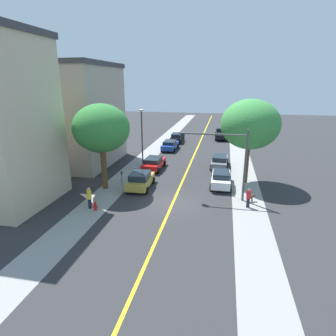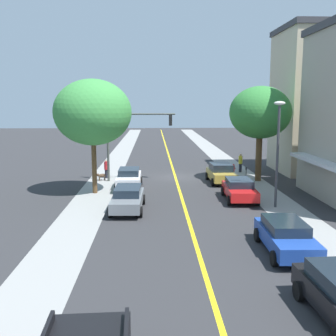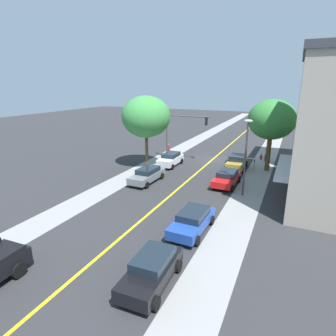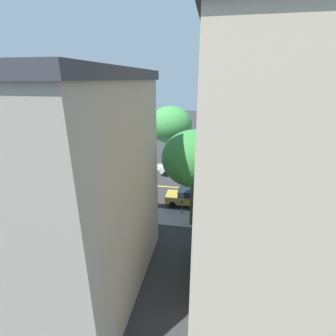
% 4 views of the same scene
% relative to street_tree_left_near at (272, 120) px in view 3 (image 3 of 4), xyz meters
% --- Properties ---
extents(ground_plane, '(140.00, 140.00, 0.00)m').
position_rel_street_tree_left_near_xyz_m(ground_plane, '(6.87, -2.04, -5.68)').
color(ground_plane, '#2D2D30').
extents(sidewalk_left, '(2.62, 126.00, 0.01)m').
position_rel_street_tree_left_near_xyz_m(sidewalk_left, '(0.71, -2.04, -5.68)').
color(sidewalk_left, gray).
rests_on(sidewalk_left, ground).
extents(sidewalk_right, '(2.62, 126.00, 0.01)m').
position_rel_street_tree_left_near_xyz_m(sidewalk_right, '(13.03, -2.04, -5.68)').
color(sidewalk_right, gray).
rests_on(sidewalk_right, ground).
extents(road_centerline_stripe, '(0.20, 126.00, 0.00)m').
position_rel_street_tree_left_near_xyz_m(road_centerline_stripe, '(6.87, -2.04, -5.68)').
color(road_centerline_stripe, yellow).
rests_on(road_centerline_stripe, ground).
extents(street_tree_left_near, '(5.06, 5.06, 7.86)m').
position_rel_street_tree_left_near_xyz_m(street_tree_left_near, '(0.00, 0.00, 0.00)').
color(street_tree_left_near, brown).
rests_on(street_tree_left_near, ground).
extents(street_tree_right_corner, '(5.50, 5.50, 8.17)m').
position_rel_street_tree_left_near_xyz_m(street_tree_right_corner, '(13.08, 4.18, 0.14)').
color(street_tree_right_corner, brown).
rests_on(street_tree_right_corner, ground).
extents(fire_hydrant, '(0.44, 0.24, 0.74)m').
position_rel_street_tree_left_near_xyz_m(fire_hydrant, '(1.17, -4.61, -5.32)').
color(fire_hydrant, red).
rests_on(fire_hydrant, ground).
extents(parking_meter, '(0.12, 0.18, 1.39)m').
position_rel_street_tree_left_near_xyz_m(parking_meter, '(1.27, 1.06, -4.77)').
color(parking_meter, '#4C4C51').
rests_on(parking_meter, ground).
extents(traffic_light_mast, '(5.69, 0.32, 6.05)m').
position_rel_street_tree_left_near_xyz_m(traffic_light_mast, '(10.75, -0.35, -1.58)').
color(traffic_light_mast, '#474C47').
rests_on(traffic_light_mast, ground).
extents(street_lamp, '(0.70, 0.36, 6.60)m').
position_rel_street_tree_left_near_xyz_m(street_lamp, '(1.14, 8.65, -1.61)').
color(street_lamp, '#38383D').
rests_on(street_lamp, ground).
extents(red_sedan_left_curb, '(2.15, 4.41, 1.41)m').
position_rel_street_tree_left_near_xyz_m(red_sedan_left_curb, '(3.03, 6.71, -4.93)').
color(red_sedan_left_curb, red).
rests_on(red_sedan_left_curb, ground).
extents(gold_sedan_left_curb, '(2.19, 4.17, 1.57)m').
position_rel_street_tree_left_near_xyz_m(gold_sedan_left_curb, '(3.25, 0.70, -4.87)').
color(gold_sedan_left_curb, '#B29338').
rests_on(gold_sedan_left_curb, ground).
extents(black_sedan_left_curb, '(2.08, 4.29, 1.51)m').
position_rel_street_tree_left_near_xyz_m(black_sedan_left_curb, '(3.10, 22.01, -4.89)').
color(black_sedan_left_curb, black).
rests_on(black_sedan_left_curb, ground).
extents(blue_sedan_left_curb, '(2.11, 4.52, 1.41)m').
position_rel_street_tree_left_near_xyz_m(blue_sedan_left_curb, '(3.05, 16.37, -4.93)').
color(blue_sedan_left_curb, '#1E429E').
rests_on(blue_sedan_left_curb, ground).
extents(white_sedan_right_curb, '(1.96, 4.27, 1.52)m').
position_rel_street_tree_left_near_xyz_m(white_sedan_right_curb, '(10.68, 2.73, -4.88)').
color(white_sedan_right_curb, silver).
rests_on(white_sedan_right_curb, ground).
extents(grey_sedan_right_curb, '(2.07, 4.65, 1.43)m').
position_rel_street_tree_left_near_xyz_m(grey_sedan_right_curb, '(10.39, 9.07, -4.92)').
color(grey_sedan_right_curb, slate).
rests_on(grey_sedan_right_curb, ground).
extents(pedestrian_yellow_shirt, '(0.36, 0.36, 1.76)m').
position_rel_street_tree_left_near_xyz_m(pedestrian_yellow_shirt, '(0.57, -4.31, -4.75)').
color(pedestrian_yellow_shirt, black).
rests_on(pedestrian_yellow_shirt, ground).
extents(pedestrian_red_shirt, '(0.35, 0.35, 1.65)m').
position_rel_street_tree_left_near_xyz_m(pedestrian_red_shirt, '(12.92, -1.68, -4.81)').
color(pedestrian_red_shirt, black).
rests_on(pedestrian_red_shirt, ground).
extents(small_dog, '(0.82, 0.65, 0.65)m').
position_rel_street_tree_left_near_xyz_m(small_dog, '(13.20, -0.51, -5.25)').
color(small_dog, '#4C3828').
rests_on(small_dog, ground).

